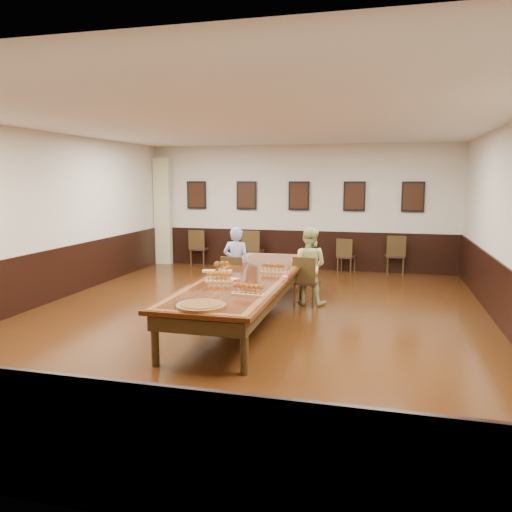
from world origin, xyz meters
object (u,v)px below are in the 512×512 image
(spare_chair_b, at_px, (253,249))
(person_man, at_px, (236,264))
(conference_table, at_px, (249,284))
(chair_woman, at_px, (307,280))
(person_woman, at_px, (309,266))
(spare_chair_d, at_px, (395,255))
(spare_chair_a, at_px, (200,247))
(carved_platter, at_px, (201,306))
(chair_man, at_px, (235,279))
(spare_chair_c, at_px, (346,255))

(spare_chair_b, height_order, person_man, person_man)
(conference_table, bearing_deg, person_man, 115.27)
(spare_chair_b, xyz_separation_m, conference_table, (1.13, -4.65, 0.10))
(chair_woman, relative_size, conference_table, 0.18)
(person_woman, bearing_deg, chair_woman, 90.00)
(spare_chair_d, bearing_deg, spare_chair_a, -6.90)
(carved_platter, bearing_deg, conference_table, 89.44)
(chair_man, relative_size, spare_chair_a, 0.93)
(conference_table, bearing_deg, spare_chair_c, 75.01)
(spare_chair_a, bearing_deg, carved_platter, 112.49)
(chair_man, height_order, person_woman, person_woman)
(chair_woman, height_order, spare_chair_d, spare_chair_d)
(carved_platter, bearing_deg, person_woman, 76.69)
(spare_chair_a, height_order, spare_chair_d, spare_chair_a)
(spare_chair_c, distance_m, person_woman, 3.42)
(spare_chair_b, height_order, person_woman, person_woman)
(chair_man, height_order, conference_table, chair_man)
(spare_chair_c, xyz_separation_m, person_woman, (-0.46, -3.38, 0.29))
(chair_woman, xyz_separation_m, spare_chair_c, (0.47, 3.48, -0.03))
(conference_table, bearing_deg, spare_chair_a, 119.16)
(chair_man, height_order, spare_chair_d, spare_chair_d)
(spare_chair_b, relative_size, person_woman, 0.71)
(chair_man, height_order, carved_platter, chair_man)
(chair_man, xyz_separation_m, person_man, (0.00, 0.10, 0.27))
(chair_woman, bearing_deg, conference_table, 65.90)
(person_woman, bearing_deg, spare_chair_c, -89.08)
(chair_man, xyz_separation_m, spare_chair_b, (-0.56, 3.54, 0.06))
(spare_chair_b, distance_m, conference_table, 4.78)
(chair_woman, height_order, conference_table, chair_woman)
(person_man, relative_size, conference_table, 0.29)
(spare_chair_b, bearing_deg, spare_chair_a, -3.71)
(person_man, distance_m, conference_table, 1.33)
(carved_platter, bearing_deg, spare_chair_b, 99.29)
(chair_woman, distance_m, carved_platter, 3.50)
(spare_chair_b, xyz_separation_m, carved_platter, (1.11, -6.81, 0.26))
(chair_man, xyz_separation_m, chair_woman, (1.36, 0.12, 0.01))
(spare_chair_b, relative_size, conference_table, 0.20)
(chair_woman, bearing_deg, spare_chair_d, -105.89)
(spare_chair_d, height_order, carved_platter, spare_chair_d)
(chair_woman, bearing_deg, spare_chair_a, -37.37)
(chair_man, bearing_deg, spare_chair_d, -126.44)
(person_woman, bearing_deg, spare_chair_d, -106.29)
(spare_chair_a, xyz_separation_m, conference_table, (2.70, -4.84, 0.13))
(chair_woman, height_order, spare_chair_c, chair_woman)
(spare_chair_d, distance_m, person_man, 4.71)
(spare_chair_b, relative_size, spare_chair_c, 1.18)
(spare_chair_a, height_order, person_man, person_man)
(spare_chair_a, height_order, conference_table, spare_chair_a)
(spare_chair_d, bearing_deg, person_man, 43.66)
(spare_chair_c, bearing_deg, conference_table, 88.21)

